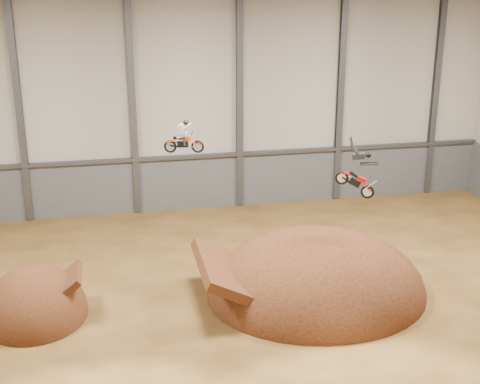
# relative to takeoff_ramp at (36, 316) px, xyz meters

# --- Properties ---
(floor) EXTENTS (40.00, 40.00, 0.00)m
(floor) POSITION_rel_takeoff_ramp_xyz_m (8.66, -2.24, 0.00)
(floor) COLOR #523415
(floor) RESTS_ON ground
(back_wall) EXTENTS (40.00, 0.10, 14.00)m
(back_wall) POSITION_rel_takeoff_ramp_xyz_m (8.66, 12.76, 7.00)
(back_wall) COLOR beige
(back_wall) RESTS_ON ground
(lower_band_back) EXTENTS (39.80, 0.18, 3.50)m
(lower_band_back) POSITION_rel_takeoff_ramp_xyz_m (8.66, 12.66, 1.75)
(lower_band_back) COLOR #585B60
(lower_band_back) RESTS_ON ground
(steel_rail) EXTENTS (39.80, 0.35, 0.20)m
(steel_rail) POSITION_rel_takeoff_ramp_xyz_m (8.66, 12.51, 3.55)
(steel_rail) COLOR #47494F
(steel_rail) RESTS_ON lower_band_back
(steel_column_1) EXTENTS (0.40, 0.36, 13.90)m
(steel_column_1) POSITION_rel_takeoff_ramp_xyz_m (-1.34, 12.56, 7.00)
(steel_column_1) COLOR #47494F
(steel_column_1) RESTS_ON ground
(steel_column_2) EXTENTS (0.40, 0.36, 13.90)m
(steel_column_2) POSITION_rel_takeoff_ramp_xyz_m (5.33, 12.56, 7.00)
(steel_column_2) COLOR #47494F
(steel_column_2) RESTS_ON ground
(steel_column_3) EXTENTS (0.40, 0.36, 13.90)m
(steel_column_3) POSITION_rel_takeoff_ramp_xyz_m (11.99, 12.56, 7.00)
(steel_column_3) COLOR #47494F
(steel_column_3) RESTS_ON ground
(steel_column_4) EXTENTS (0.40, 0.36, 13.90)m
(steel_column_4) POSITION_rel_takeoff_ramp_xyz_m (18.66, 12.56, 7.00)
(steel_column_4) COLOR #47494F
(steel_column_4) RESTS_ON ground
(steel_column_5) EXTENTS (0.40, 0.36, 13.90)m
(steel_column_5) POSITION_rel_takeoff_ramp_xyz_m (25.33, 12.56, 7.00)
(steel_column_5) COLOR #47494F
(steel_column_5) RESTS_ON ground
(takeoff_ramp) EXTENTS (4.68, 5.39, 4.68)m
(takeoff_ramp) POSITION_rel_takeoff_ramp_xyz_m (0.00, 0.00, 0.00)
(takeoff_ramp) COLOR #3B1C0E
(takeoff_ramp) RESTS_ON ground
(landing_ramp) EXTENTS (10.65, 9.42, 6.14)m
(landing_ramp) POSITION_rel_takeoff_ramp_xyz_m (13.15, -0.47, 0.00)
(landing_ramp) COLOR #3B1C0E
(landing_ramp) RESTS_ON ground
(fmx_rider_a) EXTENTS (2.00, 1.22, 1.71)m
(fmx_rider_a) POSITION_rel_takeoff_ramp_xyz_m (7.10, 1.07, 7.85)
(fmx_rider_a) COLOR red
(fmx_rider_b) EXTENTS (3.32, 2.04, 3.14)m
(fmx_rider_b) POSITION_rel_takeoff_ramp_xyz_m (14.61, -0.60, 6.35)
(fmx_rider_b) COLOR red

